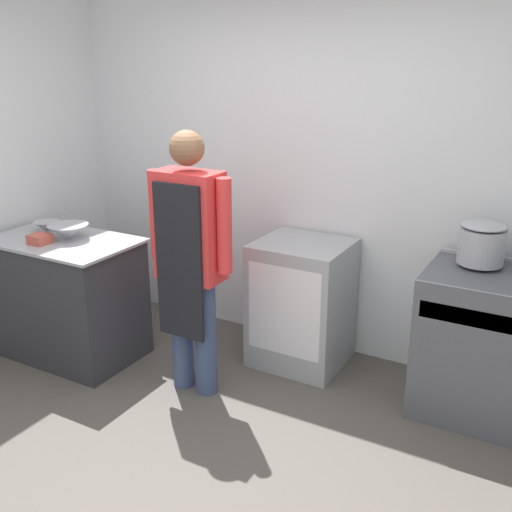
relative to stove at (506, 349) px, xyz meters
name	(u,v)px	position (x,y,z in m)	size (l,w,h in m)	color
ground_plane	(161,476)	(-1.45, -1.46, -0.45)	(14.00, 14.00, 0.00)	#4C4742
wall_back	(313,167)	(-1.45, 0.39, 0.90)	(8.00, 0.05, 2.70)	silver
wall_left	(20,161)	(-3.48, -0.46, 0.90)	(0.05, 8.00, 2.70)	silver
prep_counter	(68,297)	(-2.88, -0.67, -0.01)	(1.04, 0.66, 0.88)	#2D2D33
stove	(506,349)	(0.00, 0.00, 0.00)	(0.99, 0.62, 0.92)	#4C4F56
fridge_unit	(302,303)	(-1.36, 0.05, -0.01)	(0.62, 0.58, 0.89)	#93999E
person_cook	(190,252)	(-1.80, -0.65, 0.50)	(0.59, 0.24, 1.70)	#38476B
mixing_bowl	(69,232)	(-2.84, -0.64, 0.48)	(0.28, 0.28, 0.11)	#9EA0A8
small_bowl	(47,226)	(-3.13, -0.58, 0.46)	(0.18, 0.18, 0.07)	#9EA0A8
plastic_tub	(40,239)	(-2.94, -0.81, 0.46)	(0.13, 0.13, 0.07)	#B24C3F
stock_pot	(482,243)	(-0.22, 0.11, 0.60)	(0.27, 0.27, 0.26)	#9EA0A8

